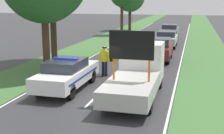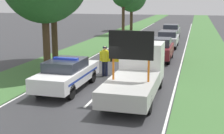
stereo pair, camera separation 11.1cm
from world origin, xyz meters
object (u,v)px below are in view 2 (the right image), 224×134
Objects in this scene: pedestrian_civilian at (130,61)px; queued_car_sedan_silver at (168,39)px; police_officer at (105,58)px; queued_car_wagon_maroon at (159,49)px; traffic_cone_near_police at (156,74)px; traffic_cone_centre_front at (138,70)px; road_barrier at (120,62)px; work_truck at (137,72)px; police_car at (67,73)px; queued_car_suv_grey at (171,31)px.

queued_car_sedan_silver is at bearing 63.48° from pedestrian_civilian.
pedestrian_civilian is (1.46, 0.08, -0.09)m from police_officer.
queued_car_wagon_maroon reaches higher than queued_car_sedan_silver.
traffic_cone_near_police is 1.08× the size of traffic_cone_centre_front.
road_barrier is 12.07m from queued_car_sedan_silver.
work_truck reaches higher than traffic_cone_near_police.
police_officer reaches higher than queued_car_wagon_maroon.
pedestrian_civilian reaches higher than road_barrier.
queued_car_sedan_silver is (1.71, 11.95, -0.02)m from road_barrier.
queued_car_sedan_silver is at bearing -87.73° from work_truck.
police_car is 15.88m from queued_car_sedan_silver.
police_officer is 0.41× the size of queued_car_sedan_silver.
road_barrier is at bearing 81.85° from queued_car_sedan_silver.
police_car is at bearing -125.88° from traffic_cone_centre_front.
road_barrier is (-1.69, 3.49, -0.25)m from work_truck.
queued_car_wagon_maroon is 13.35m from queued_car_suv_grey.
queued_car_wagon_maroon is (-0.01, 8.66, -0.23)m from work_truck.
police_car is 0.84× the size of work_truck.
police_officer is 1.08× the size of pedestrian_civilian.
road_barrier is at bearing -155.97° from police_officer.
police_car reaches higher than traffic_cone_centre_front.
work_truck is 8.66m from queued_car_wagon_maroon.
traffic_cone_near_police is at bearing 95.15° from queued_car_wagon_maroon.
work_truck is 3.60× the size of pedestrian_civilian.
police_officer is 0.44× the size of queued_car_wagon_maroon.
police_officer is at bearing -155.88° from road_barrier.
queued_car_wagon_maroon reaches higher than police_car.
road_barrier is 3.68× the size of traffic_cone_near_police.
police_officer is at bearing 78.57° from queued_car_sedan_silver.
traffic_cone_centre_front is 0.14× the size of queued_car_suv_grey.
police_car is at bearing 77.11° from queued_car_sedan_silver.
road_barrier is 1.18m from traffic_cone_centre_front.
police_officer reaches higher than traffic_cone_near_police.
work_truck is 3.94m from police_officer.
traffic_cone_centre_front is (-1.21, 1.04, -0.03)m from traffic_cone_near_police.
pedestrian_civilian is 0.41× the size of queued_car_wagon_maroon.
work_truck is 1.47× the size of queued_car_wagon_maroon.
police_officer is (-2.49, 3.06, -0.03)m from work_truck.
traffic_cone_centre_front is (-0.70, 3.87, -0.76)m from work_truck.
police_car reaches higher than traffic_cone_near_police.
queued_car_wagon_maroon is at bearing 67.35° from road_barrier.
queued_car_suv_grey reaches higher than queued_car_sedan_silver.
police_car is 3.54m from work_truck.
queued_car_wagon_maroon is (-0.53, 5.83, 0.50)m from traffic_cone_near_police.
pedestrian_civilian is at bearing 178.29° from police_officer.
road_barrier reaches higher than traffic_cone_near_police.
police_officer is at bearing 83.15° from queued_car_suv_grey.
police_officer is at bearing 72.29° from police_car.
queued_car_suv_grey is (2.28, 18.95, -0.18)m from police_officer.
pedestrian_civilian is (2.50, 3.17, 0.16)m from police_car.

